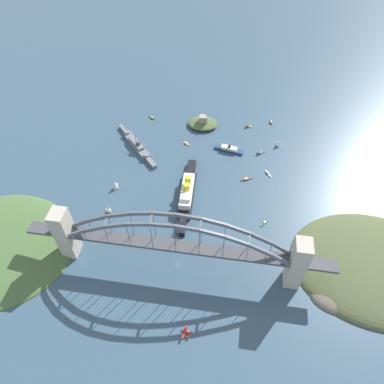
{
  "coord_description": "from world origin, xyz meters",
  "views": [
    {
      "loc": [
        35.51,
        -153.45,
        267.67
      ],
      "look_at": [
        0.0,
        78.77,
        8.0
      ],
      "focal_mm": 33.1,
      "sensor_mm": 36.0,
      "label": 1
    }
  ],
  "objects": [
    {
      "name": "small_boat_9",
      "position": [
        50.58,
        203.86,
        4.75
      ],
      "size": [
        8.65,
        6.49,
        10.11
      ],
      "color": "gold",
      "rests_on": "ground"
    },
    {
      "name": "headland_east_shore",
      "position": [
        165.66,
        21.97,
        0.0
      ],
      "size": [
        145.06,
        115.42,
        21.88
      ],
      "color": "#515B38",
      "rests_on": "ground"
    },
    {
      "name": "small_boat_8",
      "position": [
        78.17,
        215.28,
        0.89
      ],
      "size": [
        3.34,
        8.78,
        2.5
      ],
      "color": "brown",
      "rests_on": "ground"
    },
    {
      "name": "small_boat_6",
      "position": [
        65.94,
        156.6,
        4.26
      ],
      "size": [
        9.16,
        6.56,
        9.23
      ],
      "color": "#234C8C",
      "rests_on": "ground"
    },
    {
      "name": "harbor_ferry_steamer",
      "position": [
        31.26,
        155.08,
        2.45
      ],
      "size": [
        33.63,
        11.92,
        8.01
      ],
      "color": "navy",
      "rests_on": "ground"
    },
    {
      "name": "small_boat_10",
      "position": [
        -76.98,
        48.31,
        4.1
      ],
      "size": [
        7.88,
        5.92,
        8.82
      ],
      "color": "gold",
      "rests_on": "ground"
    },
    {
      "name": "ground_plane",
      "position": [
        0.0,
        0.0,
        0.0
      ],
      "size": [
        1400.0,
        1400.0,
        0.0
      ],
      "primitive_type": "plane",
      "color": "#385166"
    },
    {
      "name": "seaplane_taxiing_near_bridge",
      "position": [
        15.83,
        -56.45,
        2.18
      ],
      "size": [
        8.43,
        10.34,
        5.01
      ],
      "color": "#B7B7B2",
      "rests_on": "ground"
    },
    {
      "name": "small_boat_5",
      "position": [
        -69.74,
        202.09,
        0.81
      ],
      "size": [
        9.01,
        6.41,
        2.28
      ],
      "color": "#2D6B3D",
      "rests_on": "ground"
    },
    {
      "name": "harbor_arch_bridge",
      "position": [
        -0.0,
        0.0,
        29.6
      ],
      "size": [
        249.65,
        15.16,
        64.67
      ],
      "color": "#BCB29E",
      "rests_on": "ground"
    },
    {
      "name": "small_boat_7",
      "position": [
        52.92,
        112.11,
        0.8
      ],
      "size": [
        12.14,
        7.07,
        2.23
      ],
      "color": "brown",
      "rests_on": "ground"
    },
    {
      "name": "small_boat_2",
      "position": [
        75.29,
        124.17,
        0.76
      ],
      "size": [
        7.52,
        9.87,
        2.15
      ],
      "color": "silver",
      "rests_on": "ground"
    },
    {
      "name": "channel_marker_buoy",
      "position": [
        -41.12,
        24.55,
        1.12
      ],
      "size": [
        2.2,
        2.2,
        2.75
      ],
      "color": "red",
      "rests_on": "ground"
    },
    {
      "name": "small_boat_0",
      "position": [
        -18.79,
        159.7,
        0.74
      ],
      "size": [
        8.92,
        6.7,
        2.09
      ],
      "color": "gold",
      "rests_on": "ground"
    },
    {
      "name": "fort_island_mid_harbor",
      "position": [
        -4.99,
        197.02,
        3.78
      ],
      "size": [
        36.0,
        29.17,
        14.83
      ],
      "color": "#4C6038",
      "rests_on": "ground"
    },
    {
      "name": "small_boat_4",
      "position": [
        72.65,
        56.48,
        0.75
      ],
      "size": [
        7.4,
        9.3,
        2.11
      ],
      "color": "#2D6B3D",
      "rests_on": "ground"
    },
    {
      "name": "small_boat_1",
      "position": [
        -79.53,
        79.37,
        5.4
      ],
      "size": [
        5.78,
        9.84,
        11.62
      ],
      "color": "silver",
      "rests_on": "ground"
    },
    {
      "name": "small_boat_3",
      "position": [
        86.39,
        172.65,
        5.13
      ],
      "size": [
        6.23,
        10.24,
        11.1
      ],
      "color": "silver",
      "rests_on": "ground"
    },
    {
      "name": "ocean_liner",
      "position": [
        -5.02,
        78.96,
        5.88
      ],
      "size": [
        15.69,
        98.09,
        20.53
      ],
      "color": "black",
      "rests_on": "ground"
    },
    {
      "name": "naval_cruiser",
      "position": [
        -74.26,
        145.39,
        3.11
      ],
      "size": [
        61.07,
        67.72,
        17.18
      ],
      "color": "slate",
      "rests_on": "ground"
    }
  ]
}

